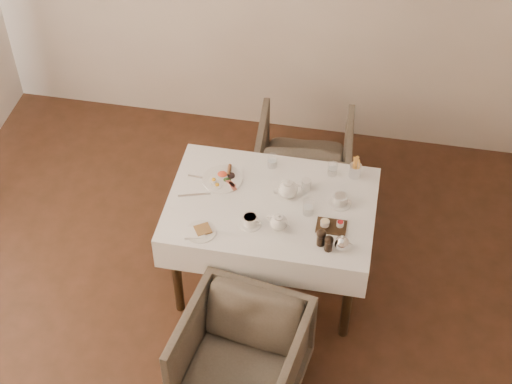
{
  "coord_description": "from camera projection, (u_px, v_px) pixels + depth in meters",
  "views": [
    {
      "loc": [
        0.75,
        -2.44,
        4.22
      ],
      "look_at": [
        0.12,
        0.88,
        0.82
      ],
      "focal_mm": 55.0,
      "sensor_mm": 36.0,
      "label": 1
    }
  ],
  "objects": [
    {
      "name": "teacup_near",
      "position": [
        250.0,
        221.0,
        4.68
      ],
      "size": [
        0.13,
        0.13,
        0.07
      ],
      "rotation": [
        0.0,
        0.0,
        -0.21
      ],
      "color": "white",
      "rests_on": "table"
    },
    {
      "name": "glass_mid",
      "position": [
        308.0,
        208.0,
        4.73
      ],
      "size": [
        0.07,
        0.07,
        0.09
      ],
      "primitive_type": "cylinder",
      "rotation": [
        0.0,
        0.0,
        -0.08
      ],
      "color": "silver",
      "rests_on": "table"
    },
    {
      "name": "fries_cup",
      "position": [
        356.0,
        168.0,
        4.94
      ],
      "size": [
        0.08,
        0.08,
        0.16
      ],
      "rotation": [
        0.0,
        0.0,
        -0.27
      ],
      "color": "silver",
      "rests_on": "table"
    },
    {
      "name": "armchair_near",
      "position": [
        242.0,
        358.0,
        4.54
      ],
      "size": [
        0.79,
        0.81,
        0.64
      ],
      "primitive_type": "imported",
      "rotation": [
        0.0,
        0.0,
        -0.16
      ],
      "color": "#4A4136",
      "rests_on": "ground"
    },
    {
      "name": "armchair_far",
      "position": [
        304.0,
        160.0,
        5.74
      ],
      "size": [
        0.72,
        0.74,
        0.63
      ],
      "primitive_type": "imported",
      "rotation": [
        0.0,
        0.0,
        3.21
      ],
      "color": "#4A4136",
      "rests_on": "ground"
    },
    {
      "name": "cutlery_fork",
      "position": [
        202.0,
        178.0,
        4.98
      ],
      "size": [
        0.18,
        0.03,
        0.0
      ],
      "primitive_type": "cube",
      "rotation": [
        0.0,
        0.0,
        1.5
      ],
      "color": "silver",
      "rests_on": "table"
    },
    {
      "name": "glass_right",
      "position": [
        333.0,
        169.0,
        4.98
      ],
      "size": [
        0.08,
        0.08,
        0.09
      ],
      "primitive_type": "cylinder",
      "rotation": [
        0.0,
        0.0,
        -0.31
      ],
      "color": "silver",
      "rests_on": "table"
    },
    {
      "name": "cutlery_knife",
      "position": [
        194.0,
        195.0,
        4.87
      ],
      "size": [
        0.2,
        0.07,
        0.0
      ],
      "primitive_type": "cube",
      "rotation": [
        0.0,
        0.0,
        1.87
      ],
      "color": "silver",
      "rests_on": "table"
    },
    {
      "name": "pepper_mill_left",
      "position": [
        321.0,
        237.0,
        4.55
      ],
      "size": [
        0.06,
        0.06,
        0.12
      ],
      "primitive_type": null,
      "rotation": [
        0.0,
        0.0,
        0.07
      ],
      "color": "black",
      "rests_on": "table"
    },
    {
      "name": "creamer",
      "position": [
        306.0,
        184.0,
        4.89
      ],
      "size": [
        0.08,
        0.08,
        0.07
      ],
      "primitive_type": "cylinder",
      "rotation": [
        0.0,
        0.0,
        -0.36
      ],
      "color": "white",
      "rests_on": "table"
    },
    {
      "name": "side_plate",
      "position": [
        200.0,
        232.0,
        4.64
      ],
      "size": [
        0.19,
        0.18,
        0.02
      ],
      "rotation": [
        0.0,
        0.0,
        0.37
      ],
      "color": "white",
      "rests_on": "table"
    },
    {
      "name": "condiment_board",
      "position": [
        331.0,
        226.0,
        4.67
      ],
      "size": [
        0.18,
        0.12,
        0.05
      ],
      "rotation": [
        0.0,
        0.0,
        -0.0
      ],
      "color": "black",
      "rests_on": "table"
    },
    {
      "name": "teapot_front",
      "position": [
        279.0,
        222.0,
        4.63
      ],
      "size": [
        0.17,
        0.15,
        0.12
      ],
      "primitive_type": null,
      "rotation": [
        0.0,
        0.0,
        -0.31
      ],
      "color": "white",
      "rests_on": "table"
    },
    {
      "name": "teacup_far",
      "position": [
        340.0,
        200.0,
        4.8
      ],
      "size": [
        0.14,
        0.14,
        0.07
      ],
      "rotation": [
        0.0,
        0.0,
        -0.31
      ],
      "color": "white",
      "rests_on": "table"
    },
    {
      "name": "breakfast_plate",
      "position": [
        223.0,
        179.0,
        4.96
      ],
      "size": [
        0.26,
        0.26,
        0.03
      ],
      "rotation": [
        0.0,
        0.0,
        -0.34
      ],
      "color": "white",
      "rests_on": "table"
    },
    {
      "name": "table",
      "position": [
        271.0,
        216.0,
        4.9
      ],
      "size": [
        1.28,
        0.88,
        0.75
      ],
      "color": "black",
      "rests_on": "ground"
    },
    {
      "name": "pepper_mill_right",
      "position": [
        329.0,
        243.0,
        4.52
      ],
      "size": [
        0.07,
        0.07,
        0.11
      ],
      "primitive_type": null,
      "rotation": [
        0.0,
        0.0,
        0.33
      ],
      "color": "black",
      "rests_on": "table"
    },
    {
      "name": "teapot_centre",
      "position": [
        288.0,
        188.0,
        4.82
      ],
      "size": [
        0.21,
        0.19,
        0.14
      ],
      "primitive_type": null,
      "rotation": [
        0.0,
        0.0,
        0.42
      ],
      "color": "white",
      "rests_on": "table"
    },
    {
      "name": "glass_left",
      "position": [
        272.0,
        161.0,
        5.03
      ],
      "size": [
        0.08,
        0.08,
        0.09
      ],
      "primitive_type": "cylinder",
      "rotation": [
        0.0,
        0.0,
        -0.3
      ],
      "color": "silver",
      "rests_on": "table"
    },
    {
      "name": "silver_pot",
      "position": [
        342.0,
        242.0,
        4.52
      ],
      "size": [
        0.13,
        0.11,
        0.12
      ],
      "primitive_type": null,
      "rotation": [
        0.0,
        0.0,
        -0.24
      ],
      "color": "white",
      "rests_on": "table"
    }
  ]
}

